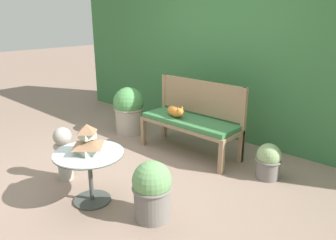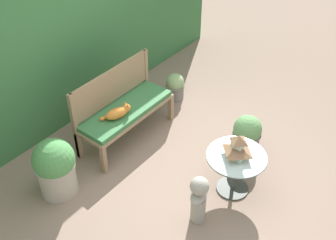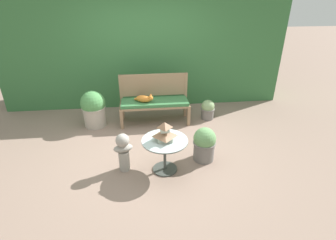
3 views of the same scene
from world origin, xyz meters
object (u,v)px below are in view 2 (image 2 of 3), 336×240
potted_plant_table_near (175,86)px  potted_plant_patio_mid (247,135)px  patio_table (236,163)px  potted_plant_path_edge (55,167)px  garden_bench (126,112)px  cat (118,113)px  pagoda_birdhouse (238,147)px  garden_bust (199,197)px

potted_plant_table_near → potted_plant_patio_mid: bearing=-106.2°
patio_table → potted_plant_path_edge: size_ratio=0.93×
garden_bench → patio_table: patio_table is taller
potted_plant_table_near → potted_plant_path_edge: size_ratio=0.57×
cat → patio_table: size_ratio=0.55×
potted_plant_path_edge → pagoda_birdhouse: bearing=-51.7°
potted_plant_patio_mid → potted_plant_path_edge: size_ratio=0.77×
cat → potted_plant_table_near: (1.35, 0.10, -0.35)m
garden_bench → potted_plant_table_near: size_ratio=3.32×
potted_plant_path_edge → patio_table: bearing=-51.7°
cat → pagoda_birdhouse: (0.26, -1.58, 0.10)m
garden_bench → pagoda_birdhouse: bearing=-88.3°
garden_bust → potted_plant_path_edge: potted_plant_path_edge is taller
cat → patio_table: (0.26, -1.58, -0.14)m
garden_bust → potted_plant_patio_mid: 1.30m
potted_plant_patio_mid → potted_plant_path_edge: 2.40m
pagoda_birdhouse → potted_plant_patio_mid: (0.66, 0.21, -0.37)m
garden_bust → potted_plant_table_near: garden_bust is taller
pagoda_birdhouse → potted_plant_table_near: pagoda_birdhouse is taller
garden_bust → potted_plant_patio_mid: (1.29, 0.14, -0.06)m
patio_table → potted_plant_table_near: patio_table is taller
potted_plant_table_near → cat: bearing=-175.6°
garden_bust → potted_plant_table_near: (1.72, 1.61, -0.14)m
cat → potted_plant_patio_mid: 1.67m
potted_plant_table_near → potted_plant_patio_mid: 1.54m
cat → potted_plant_path_edge: bearing=-163.9°
pagoda_birdhouse → potted_plant_path_edge: size_ratio=0.40×
potted_plant_path_edge → potted_plant_table_near: bearing=1.6°
patio_table → potted_plant_patio_mid: bearing=17.8°
patio_table → garden_bust: size_ratio=1.10×
cat → patio_table: cat is taller
patio_table → potted_plant_table_near: size_ratio=1.63×
cat → potted_plant_table_near: cat is taller
potted_plant_path_edge → garden_bench: bearing=0.8°
cat → potted_plant_patio_mid: (0.92, -1.37, -0.27)m
pagoda_birdhouse → potted_plant_patio_mid: bearing=17.8°
potted_plant_patio_mid → pagoda_birdhouse: bearing=-162.2°
pagoda_birdhouse → garden_bust: pagoda_birdhouse is taller
cat → garden_bust: bearing=-85.6°
garden_bench → garden_bust: size_ratio=2.24×
garden_bust → potted_plant_patio_mid: bearing=-7.1°
patio_table → garden_bust: (-0.63, 0.08, -0.07)m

